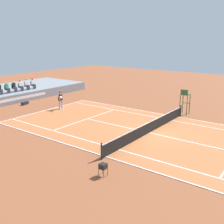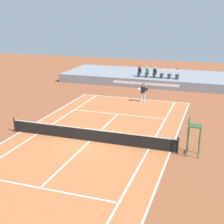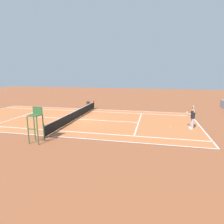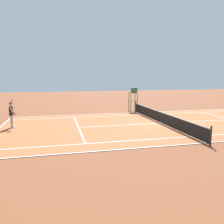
# 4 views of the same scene
# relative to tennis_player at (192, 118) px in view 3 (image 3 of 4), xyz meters

# --- Properties ---
(ground_plane) EXTENTS (80.00, 80.00, 0.00)m
(ground_plane) POSITION_rel_tennis_player_xyz_m (-1.07, -11.00, -0.99)
(ground_plane) COLOR brown
(court) EXTENTS (11.08, 23.88, 0.03)m
(court) POSITION_rel_tennis_player_xyz_m (-1.07, -11.00, -0.98)
(court) COLOR #B76638
(court) RESTS_ON ground
(net) EXTENTS (11.98, 0.10, 1.07)m
(net) POSITION_rel_tennis_player_xyz_m (-1.07, -11.00, -0.47)
(net) COLOR black
(net) RESTS_ON ground
(tennis_player) EXTENTS (0.75, 0.68, 2.08)m
(tennis_player) POSITION_rel_tennis_player_xyz_m (0.00, 0.00, 0.00)
(tennis_player) COLOR #9E9EA3
(tennis_player) RESTS_ON ground
(tennis_ball) EXTENTS (0.07, 0.07, 0.07)m
(tennis_ball) POSITION_rel_tennis_player_xyz_m (-0.29, -1.69, -0.96)
(tennis_ball) COLOR #D1E533
(tennis_ball) RESTS_ON ground
(umpire_chair) EXTENTS (0.77, 0.77, 2.44)m
(umpire_chair) POSITION_rel_tennis_player_xyz_m (5.72, -11.00, 0.56)
(umpire_chair) COLOR #2D562D
(umpire_chair) RESTS_ON ground
(ball_hopper) EXTENTS (0.36, 0.36, 0.70)m
(ball_hopper) POSITION_rel_tennis_player_xyz_m (-8.53, -12.32, -0.42)
(ball_hopper) COLOR black
(ball_hopper) RESTS_ON ground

